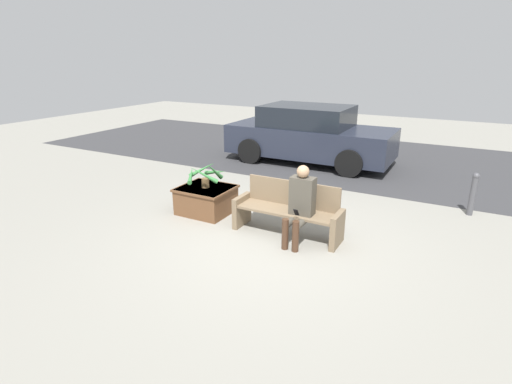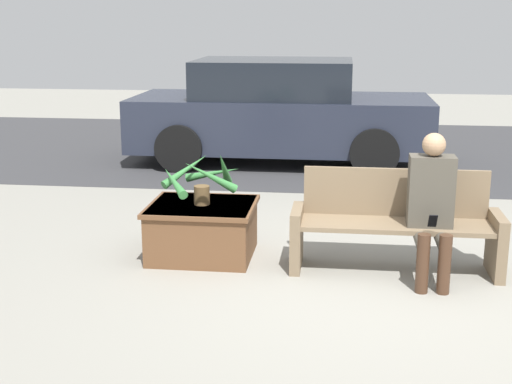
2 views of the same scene
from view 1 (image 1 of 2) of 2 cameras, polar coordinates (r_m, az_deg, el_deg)
name	(u,v)px [view 1 (image 1 of 2)]	position (r m, az deg, el deg)	size (l,w,h in m)	color
ground_plane	(268,241)	(6.39, 1.67, -6.96)	(30.00, 30.00, 0.00)	gray
road_surface	(363,159)	(11.78, 15.06, 4.63)	(20.00, 6.00, 0.01)	#38383A
bench	(288,210)	(6.50, 4.66, -2.62)	(1.78, 0.50, 0.86)	#7A664C
person_seated	(300,202)	(6.15, 6.31, -1.48)	(0.37, 0.60, 1.22)	#4C473D
planter_box	(206,199)	(7.46, -7.13, -0.98)	(0.96, 0.86, 0.49)	brown
potted_plant	(205,174)	(7.32, -7.24, 2.54)	(0.75, 0.77, 0.54)	brown
parked_car	(309,135)	(10.99, 7.61, 8.10)	(4.38, 1.98, 1.53)	#232838
bollard_post	(473,193)	(8.23, 28.59, -0.15)	(0.12, 0.12, 0.80)	#4C4C51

